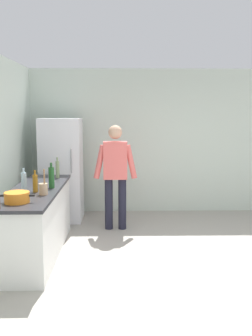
# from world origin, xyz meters

# --- Properties ---
(ground_plane) EXTENTS (14.00, 14.00, 0.00)m
(ground_plane) POSITION_xyz_m (0.00, 0.00, 0.00)
(ground_plane) COLOR #9E998E
(wall_back) EXTENTS (6.40, 0.12, 2.70)m
(wall_back) POSITION_xyz_m (0.00, 3.00, 1.35)
(wall_back) COLOR silver
(wall_back) RESTS_ON ground_plane
(kitchen_counter) EXTENTS (0.64, 2.20, 0.90)m
(kitchen_counter) POSITION_xyz_m (-2.00, 0.80, 0.45)
(kitchen_counter) COLOR white
(kitchen_counter) RESTS_ON ground_plane
(refrigerator) EXTENTS (0.70, 0.67, 1.80)m
(refrigerator) POSITION_xyz_m (-1.90, 2.40, 0.90)
(refrigerator) COLOR white
(refrigerator) RESTS_ON ground_plane
(person) EXTENTS (0.70, 0.22, 1.70)m
(person) POSITION_xyz_m (-0.95, 1.85, 0.98)
(person) COLOR #1E1E2D
(person) RESTS_ON ground_plane
(cooking_pot) EXTENTS (0.40, 0.28, 0.12)m
(cooking_pot) POSITION_xyz_m (-2.04, 0.05, 0.96)
(cooking_pot) COLOR orange
(cooking_pot) RESTS_ON kitchen_counter
(utensil_jar) EXTENTS (0.11, 0.11, 0.32)m
(utensil_jar) POSITION_xyz_m (-1.82, 0.44, 0.98)
(utensil_jar) COLOR tan
(utensil_jar) RESTS_ON kitchen_counter
(bottle_oil_amber) EXTENTS (0.06, 0.06, 0.28)m
(bottle_oil_amber) POSITION_xyz_m (-1.95, 0.60, 1.02)
(bottle_oil_amber) COLOR #996619
(bottle_oil_amber) RESTS_ON kitchen_counter
(bottle_wine_green) EXTENTS (0.08, 0.08, 0.34)m
(bottle_wine_green) POSITION_xyz_m (-1.79, 0.85, 1.05)
(bottle_wine_green) COLOR #1E5123
(bottle_wine_green) RESTS_ON kitchen_counter
(bottle_water_clear) EXTENTS (0.07, 0.07, 0.30)m
(bottle_water_clear) POSITION_xyz_m (-2.11, 0.64, 1.03)
(bottle_water_clear) COLOR silver
(bottle_water_clear) RESTS_ON kitchen_counter
(bottle_vinegar_tall) EXTENTS (0.06, 0.06, 0.32)m
(bottle_vinegar_tall) POSITION_xyz_m (-1.84, 1.60, 1.04)
(bottle_vinegar_tall) COLOR gray
(bottle_vinegar_tall) RESTS_ON kitchen_counter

